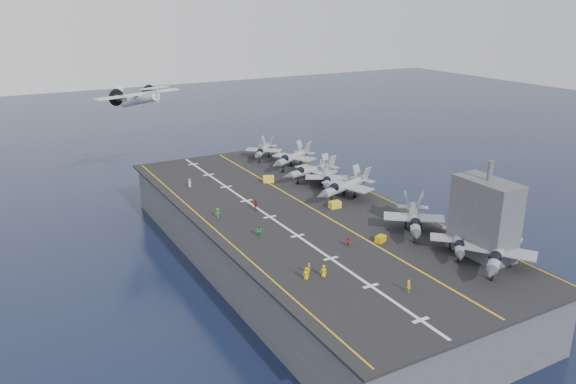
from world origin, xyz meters
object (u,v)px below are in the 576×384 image
fighter_jet_0 (498,251)px  transport_plane (139,100)px  island_superstructure (485,209)px  tow_cart_a (381,239)px

fighter_jet_0 → transport_plane: (-27.71, 87.79, 11.58)m
island_superstructure → tow_cart_a: (-10.49, 11.29, -6.97)m
tow_cart_a → transport_plane: 75.66m
tow_cart_a → island_superstructure: bearing=-47.1°
fighter_jet_0 → transport_plane: bearing=107.5°
island_superstructure → transport_plane: (-29.26, 83.28, 6.81)m
tow_cart_a → transport_plane: (-18.76, 71.99, 13.78)m
island_superstructure → fighter_jet_0: bearing=-109.0°
island_superstructure → fighter_jet_0: 6.74m
fighter_jet_0 → tow_cart_a: 18.29m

